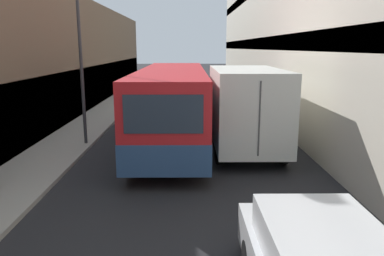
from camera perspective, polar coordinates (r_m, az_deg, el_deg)
The scene contains 4 objects.
ground_plane at distance 13.90m, azimuth -0.66°, elevation -3.54°, with size 150.00×150.00×0.00m, color #232326.
sidewalk_left at distance 14.70m, azimuth -19.71°, elevation -3.14°, with size 2.16×60.00×0.13m.
bus at distance 15.21m, azimuth -2.94°, elevation 3.83°, with size 2.52×11.45×2.93m.
box_truck at distance 14.29m, azimuth 7.82°, elevation 3.41°, with size 2.34×7.06×3.03m.
Camera 1 is at (0.04, 1.62, 3.77)m, focal length 35.00 mm.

